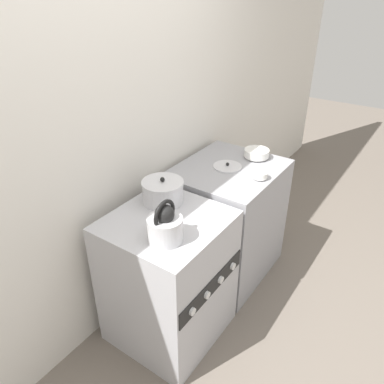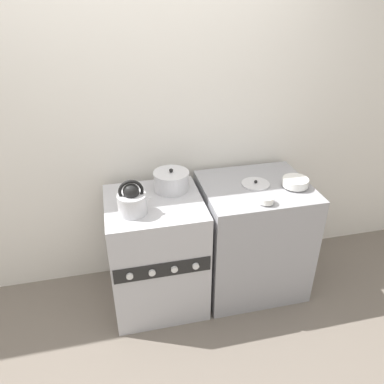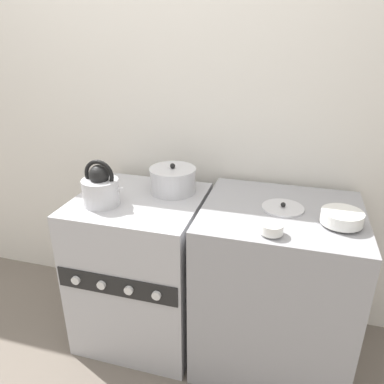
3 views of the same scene
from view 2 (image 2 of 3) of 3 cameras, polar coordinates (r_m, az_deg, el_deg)
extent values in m
plane|color=#70665B|center=(2.84, -4.01, -19.94)|extent=(12.00, 12.00, 0.00)
cube|color=silver|center=(2.74, -7.51, 9.93)|extent=(7.00, 0.06, 2.50)
cube|color=#B2B2B7|center=(2.76, -5.41, -9.17)|extent=(0.66, 0.63, 0.87)
cube|color=black|center=(2.46, -4.44, -11.76)|extent=(0.63, 0.01, 0.11)
cylinder|color=silver|center=(2.44, -9.48, -12.55)|extent=(0.04, 0.02, 0.04)
cylinder|color=silver|center=(2.44, -6.11, -12.15)|extent=(0.04, 0.02, 0.04)
cylinder|color=silver|center=(2.46, -2.70, -11.70)|extent=(0.04, 0.02, 0.04)
cylinder|color=silver|center=(2.48, 0.57, -11.22)|extent=(0.04, 0.02, 0.04)
cube|color=#99999E|center=(2.93, 9.06, -6.67)|extent=(0.76, 0.67, 0.89)
cylinder|color=silver|center=(2.38, -9.10, -1.81)|extent=(0.18, 0.18, 0.13)
sphere|color=black|center=(2.33, -9.28, 0.12)|extent=(0.10, 0.10, 0.10)
torus|color=black|center=(2.33, -9.28, 0.09)|extent=(0.16, 0.02, 0.16)
cone|color=silver|center=(2.37, -7.05, -1.16)|extent=(0.09, 0.04, 0.07)
cylinder|color=silver|center=(2.63, -3.16, 1.57)|extent=(0.24, 0.24, 0.12)
cylinder|color=silver|center=(2.59, -3.20, 2.88)|extent=(0.25, 0.25, 0.01)
sphere|color=black|center=(2.59, -3.21, 3.30)|extent=(0.03, 0.03, 0.03)
cylinder|color=white|center=(2.73, 15.38, 0.86)|extent=(0.08, 0.08, 0.01)
cylinder|color=white|center=(2.71, 15.47, 1.47)|extent=(0.18, 0.18, 0.05)
cylinder|color=white|center=(2.48, 11.21, -1.67)|extent=(0.04, 0.04, 0.01)
cylinder|color=white|center=(2.47, 11.27, -1.16)|extent=(0.10, 0.10, 0.04)
cylinder|color=silver|center=(2.70, 9.67, 1.24)|extent=(0.20, 0.20, 0.01)
sphere|color=black|center=(2.70, 9.70, 1.56)|extent=(0.02, 0.02, 0.02)
camera|label=1|loc=(1.53, -61.18, 10.57)|focal=35.00mm
camera|label=3|loc=(1.21, 44.51, -2.63)|focal=35.00mm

